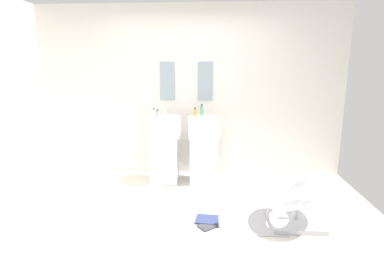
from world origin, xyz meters
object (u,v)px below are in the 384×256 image
(soap_bottle_clear, at_px, (154,113))
(pedestal_sink_right, at_px, (204,147))
(coffee_mug, at_px, (222,222))
(soap_bottle_grey, at_px, (157,114))
(soap_bottle_amber, at_px, (195,113))
(pedestal_sink_left, at_px, (165,147))
(magazine_charcoal, at_px, (209,226))
(soap_bottle_green, at_px, (202,110))
(magazine_navy, at_px, (209,220))
(lounge_chair, at_px, (297,194))

(soap_bottle_clear, bearing_deg, pedestal_sink_right, 0.94)
(coffee_mug, xyz_separation_m, soap_bottle_grey, (-0.88, 1.20, 0.97))
(coffee_mug, height_order, soap_bottle_amber, soap_bottle_amber)
(pedestal_sink_left, xyz_separation_m, soap_bottle_amber, (0.45, 0.05, 0.51))
(magazine_charcoal, distance_m, coffee_mug, 0.15)
(magazine_charcoal, bearing_deg, soap_bottle_green, 55.82)
(coffee_mug, distance_m, soap_bottle_green, 1.78)
(pedestal_sink_left, relative_size, soap_bottle_amber, 7.93)
(magazine_navy, height_order, coffee_mug, coffee_mug)
(pedestal_sink_right, height_order, magazine_navy, pedestal_sink_right)
(soap_bottle_clear, bearing_deg, lounge_chair, -33.81)
(magazine_navy, bearing_deg, soap_bottle_green, 101.08)
(pedestal_sink_left, distance_m, pedestal_sink_right, 0.58)
(soap_bottle_green, bearing_deg, pedestal_sink_right, -73.36)
(lounge_chair, relative_size, coffee_mug, 9.50)
(pedestal_sink_left, height_order, magazine_navy, pedestal_sink_left)
(pedestal_sink_right, bearing_deg, soap_bottle_green, 106.64)
(pedestal_sink_left, height_order, soap_bottle_amber, soap_bottle_amber)
(pedestal_sink_right, height_order, soap_bottle_green, soap_bottle_green)
(pedestal_sink_right, relative_size, magazine_navy, 3.62)
(soap_bottle_green, bearing_deg, pedestal_sink_left, -165.66)
(pedestal_sink_left, relative_size, pedestal_sink_right, 1.00)
(magazine_charcoal, distance_m, soap_bottle_clear, 1.84)
(magazine_navy, distance_m, soap_bottle_clear, 1.75)
(pedestal_sink_right, bearing_deg, coffee_mug, -80.26)
(coffee_mug, bearing_deg, soap_bottle_amber, 104.82)
(coffee_mug, xyz_separation_m, soap_bottle_clear, (-0.95, 1.30, 0.97))
(lounge_chair, bearing_deg, soap_bottle_clear, 146.19)
(soap_bottle_green, bearing_deg, magazine_navy, -84.66)
(soap_bottle_amber, relative_size, soap_bottle_green, 0.78)
(soap_bottle_clear, relative_size, soap_bottle_green, 0.75)
(pedestal_sink_left, distance_m, soap_bottle_grey, 0.52)
(lounge_chair, relative_size, soap_bottle_green, 5.81)
(lounge_chair, xyz_separation_m, soap_bottle_grey, (-1.69, 1.07, 0.68))
(lounge_chair, height_order, coffee_mug, lounge_chair)
(pedestal_sink_right, relative_size, soap_bottle_amber, 7.93)
(pedestal_sink_left, distance_m, soap_bottle_amber, 0.68)
(soap_bottle_grey, xyz_separation_m, soap_bottle_clear, (-0.06, 0.10, 0.00))
(pedestal_sink_left, relative_size, lounge_chair, 1.07)
(pedestal_sink_left, height_order, soap_bottle_green, soap_bottle_green)
(soap_bottle_clear, bearing_deg, magazine_navy, -55.82)
(soap_bottle_green, bearing_deg, soap_bottle_clear, -167.58)
(lounge_chair, bearing_deg, soap_bottle_amber, 133.29)
(lounge_chair, height_order, soap_bottle_clear, soap_bottle_clear)
(soap_bottle_green, bearing_deg, lounge_chair, -51.03)
(soap_bottle_green, bearing_deg, coffee_mug, -79.59)
(magazine_navy, relative_size, magazine_charcoal, 1.28)
(soap_bottle_amber, bearing_deg, pedestal_sink_left, -173.35)
(pedestal_sink_right, xyz_separation_m, soap_bottle_grey, (-0.66, -0.11, 0.50))
(lounge_chair, bearing_deg, coffee_mug, -170.80)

